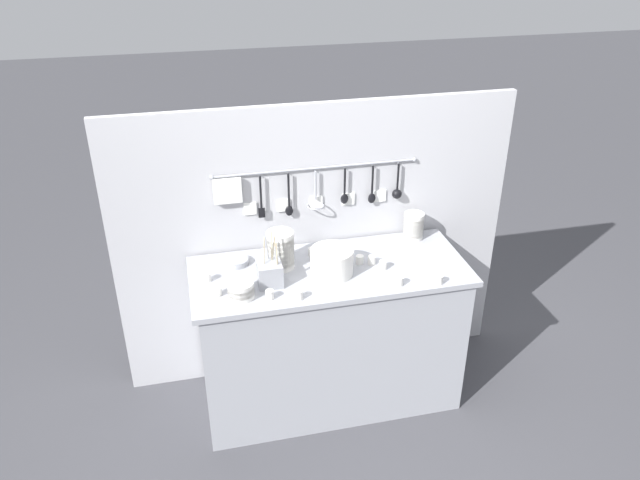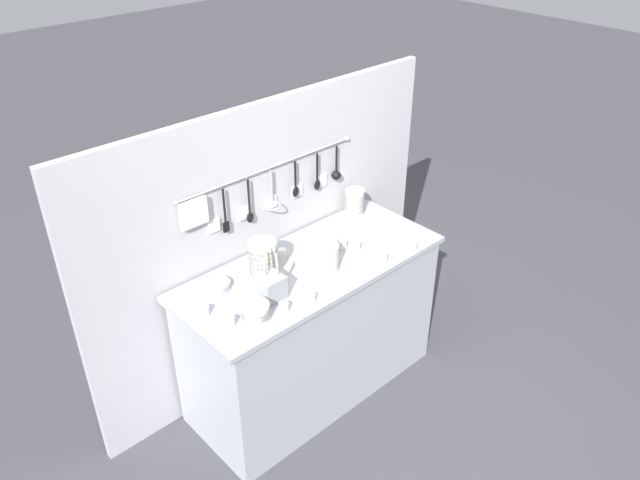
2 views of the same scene
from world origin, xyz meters
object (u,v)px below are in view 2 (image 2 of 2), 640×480
at_px(cup_front_right, 356,246).
at_px(cup_edge_far, 311,298).
at_px(cup_back_right, 230,322).
at_px(cup_edge_near, 383,257).
at_px(cup_by_caddy, 282,253).
at_px(cup_back_left, 413,246).
at_px(cup_mid_row, 332,247).
at_px(bowl_stack_nested_right, 263,259).
at_px(bowl_stack_back_corner, 354,202).
at_px(cutlery_caddy, 270,286).
at_px(plate_stack, 316,257).
at_px(cup_centre, 205,311).
at_px(cup_beside_plates, 284,307).
at_px(cup_front_left, 343,245).
at_px(steel_mixing_bowl, 218,285).
at_px(bowl_stack_tall_left, 255,312).

relative_size(cup_front_right, cup_edge_far, 1.00).
distance_m(cup_back_right, cup_edge_far, 0.41).
relative_size(cup_edge_far, cup_edge_near, 1.00).
relative_size(cup_by_caddy, cup_back_left, 1.00).
bearing_deg(cup_mid_row, cup_by_caddy, 149.03).
height_order(bowl_stack_nested_right, cup_back_left, bowl_stack_nested_right).
bearing_deg(bowl_stack_back_corner, cutlery_caddy, -161.19).
bearing_deg(cup_front_right, cup_back_left, -41.46).
xyz_separation_m(bowl_stack_nested_right, plate_stack, (0.25, -0.13, -0.03)).
height_order(cup_back_right, cup_edge_near, same).
bearing_deg(bowl_stack_nested_right, cup_centre, -172.00).
bearing_deg(cup_beside_plates, plate_stack, 24.54).
xyz_separation_m(bowl_stack_back_corner, cup_back_left, (-0.05, -0.50, -0.06)).
relative_size(cup_front_left, cup_back_right, 1.00).
distance_m(bowl_stack_nested_right, cup_edge_near, 0.64).
xyz_separation_m(steel_mixing_bowl, cup_by_caddy, (0.41, -0.00, 0.01)).
height_order(bowl_stack_back_corner, cup_back_right, bowl_stack_back_corner).
relative_size(bowl_stack_tall_left, cup_front_left, 2.78).
distance_m(bowl_stack_tall_left, bowl_stack_nested_right, 0.35).
bearing_deg(cup_front_left, bowl_stack_tall_left, -167.68).
height_order(cup_front_left, cup_by_caddy, same).
xyz_separation_m(cup_front_left, cup_by_caddy, (-0.29, 0.16, 0.00)).
relative_size(cup_mid_row, cup_front_right, 1.00).
bearing_deg(cup_beside_plates, cup_centre, 141.10).
bearing_deg(cup_by_caddy, cup_beside_plates, -128.81).
height_order(bowl_stack_back_corner, cutlery_caddy, cutlery_caddy).
height_order(bowl_stack_nested_right, cup_front_right, bowl_stack_nested_right).
bearing_deg(cup_back_left, cutlery_caddy, 167.09).
distance_m(bowl_stack_nested_right, cutlery_caddy, 0.18).
bearing_deg(cup_back_right, bowl_stack_tall_left, -20.67).
bearing_deg(cup_by_caddy, bowl_stack_nested_right, -157.67).
height_order(cutlery_caddy, cup_front_right, cutlery_caddy).
xyz_separation_m(cutlery_caddy, cup_beside_plates, (-0.02, -0.13, -0.04)).
distance_m(cutlery_caddy, cup_edge_near, 0.66).
height_order(cup_mid_row, cup_edge_far, same).
distance_m(steel_mixing_bowl, cup_back_right, 0.31).
height_order(cutlery_caddy, cup_edge_far, cutlery_caddy).
bearing_deg(plate_stack, bowl_stack_tall_left, -166.50).
bearing_deg(cup_back_right, cup_front_right, 3.72).
bearing_deg(cup_back_right, cup_edge_near, -7.25).
bearing_deg(cup_front_right, plate_stack, 176.39).
distance_m(bowl_stack_tall_left, plate_stack, 0.50).
height_order(cup_by_caddy, cup_edge_near, same).
xyz_separation_m(bowl_stack_tall_left, cup_back_left, (1.00, -0.10, -0.02)).
xyz_separation_m(bowl_stack_nested_right, cup_beside_plates, (-0.11, -0.29, -0.08)).
relative_size(cup_front_left, cup_by_caddy, 1.00).
bearing_deg(cup_edge_near, bowl_stack_tall_left, 174.77).
xyz_separation_m(plate_stack, cup_centre, (-0.64, 0.07, -0.05)).
distance_m(steel_mixing_bowl, cup_by_caddy, 0.41).
distance_m(plate_stack, cup_front_left, 0.24).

